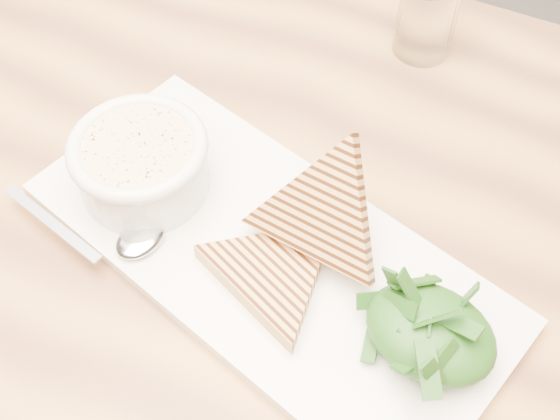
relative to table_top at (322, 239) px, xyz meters
The scene contains 13 objects.
table_top is the anchor object (origin of this frame).
table_leg_bl 0.73m from the table_top, 147.58° to the left, with size 0.06×0.06×0.72m, color #AE7A3F.
platter 0.07m from the table_top, 113.34° to the right, with size 0.44×0.20×0.01m, color white.
soup_bowl 0.18m from the table_top, 159.49° to the right, with size 0.12×0.12×0.05m, color white.
soup 0.19m from the table_top, 159.49° to the right, with size 0.10×0.10×0.01m, color beige.
bowl_rim 0.19m from the table_top, 159.49° to the right, with size 0.13×0.13×0.01m, color white.
sandwich_flat 0.09m from the table_top, 91.98° to the right, with size 0.14×0.14×0.02m, color tan, non-canonical shape.
sandwich_lean 0.09m from the table_top, 65.52° to the right, with size 0.14×0.14×0.08m, color tan, non-canonical shape.
salad_base 0.16m from the table_top, 24.32° to the right, with size 0.11×0.08×0.04m, color #174215.
arugula_pile 0.16m from the table_top, 24.32° to the right, with size 0.11×0.10×0.05m, color #235313, non-canonical shape.
spoon_bowl 0.17m from the table_top, 137.21° to the right, with size 0.04×0.05×0.01m, color silver.
spoon_handle 0.25m from the table_top, 144.31° to the right, with size 0.12×0.01×0.00m, color silver.
glass_near 0.28m from the table_top, 97.66° to the left, with size 0.06×0.06×0.10m, color white.
Camera 1 is at (0.23, -0.26, 1.29)m, focal length 45.00 mm.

